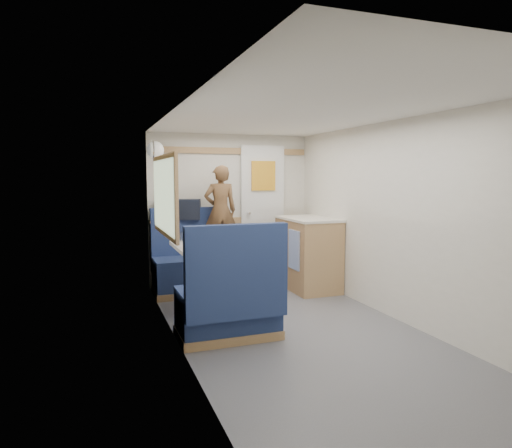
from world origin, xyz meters
name	(u,v)px	position (x,y,z in m)	size (l,w,h in m)	color
floor	(302,335)	(0.00, 0.00, 0.00)	(4.50, 4.50, 0.00)	#515156
ceiling	(305,112)	(0.00, 0.00, 2.00)	(4.50, 4.50, 0.00)	silver
wall_back	(231,209)	(0.00, 2.25, 1.00)	(2.20, 0.02, 2.00)	silver
wall_left	(181,232)	(-1.10, 0.00, 1.00)	(0.02, 4.50, 2.00)	silver
wall_right	(406,222)	(1.10, 0.00, 1.00)	(0.02, 4.50, 2.00)	silver
oak_trim_low	(231,220)	(0.00, 2.23, 0.85)	(2.15, 0.02, 0.08)	olive
oak_trim_high	(231,151)	(0.00, 2.23, 1.78)	(2.15, 0.02, 0.08)	olive
side_window	(164,196)	(-1.08, 1.00, 1.25)	(0.04, 1.30, 0.72)	#9CAB91
rear_door	(263,211)	(0.45, 2.22, 0.97)	(0.62, 0.12, 1.86)	white
dinette_table	(206,260)	(-0.65, 1.00, 0.57)	(0.62, 0.92, 0.72)	white
bench_far	(190,269)	(-0.65, 1.86, 0.30)	(0.90, 0.59, 1.05)	#18254D
bench_near	(230,306)	(-0.65, 0.14, 0.30)	(0.90, 0.59, 1.05)	#18254D
ledge	(185,221)	(-0.65, 2.12, 0.88)	(0.90, 0.14, 0.04)	olive
dome_light	(155,150)	(-1.04, 1.85, 1.75)	(0.20, 0.20, 0.20)	white
galley_counter	(308,253)	(0.82, 1.55, 0.47)	(0.57, 0.92, 0.92)	olive
person	(220,210)	(-0.24, 1.90, 1.02)	(0.41, 0.27, 1.13)	brown
duffel_bag	(179,209)	(-0.72, 2.12, 1.03)	(0.52, 0.25, 0.25)	black
tray	(231,248)	(-0.46, 0.71, 0.73)	(0.25, 0.32, 0.02)	silver
orange_fruit	(220,242)	(-0.53, 0.85, 0.78)	(0.07, 0.07, 0.07)	#D56909
cheese_block	(219,243)	(-0.54, 0.88, 0.75)	(0.09, 0.06, 0.03)	#F1E18B
wine_glass	(197,236)	(-0.77, 0.87, 0.84)	(0.08, 0.08, 0.17)	white
tumbler_left	(205,246)	(-0.75, 0.62, 0.78)	(0.07, 0.07, 0.11)	silver
tumbler_mid	(182,237)	(-0.83, 1.38, 0.77)	(0.06, 0.06, 0.10)	white
tumbler_right	(217,239)	(-0.51, 1.07, 0.78)	(0.07, 0.07, 0.11)	white
beer_glass	(218,240)	(-0.52, 1.02, 0.77)	(0.06, 0.06, 0.10)	brown
pepper_grinder	(212,241)	(-0.58, 1.01, 0.76)	(0.03, 0.03, 0.09)	black
bread_loaf	(212,237)	(-0.52, 1.25, 0.77)	(0.12, 0.22, 0.09)	olive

